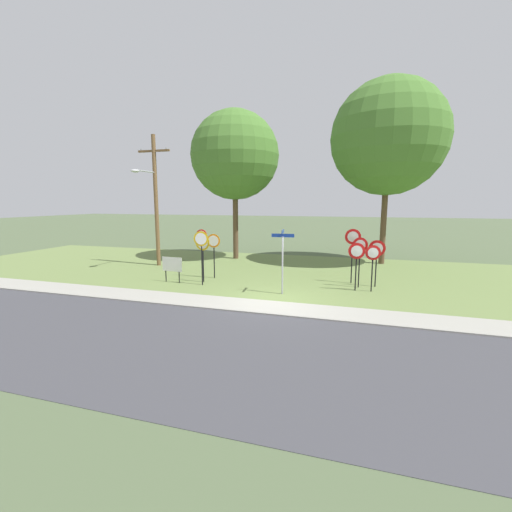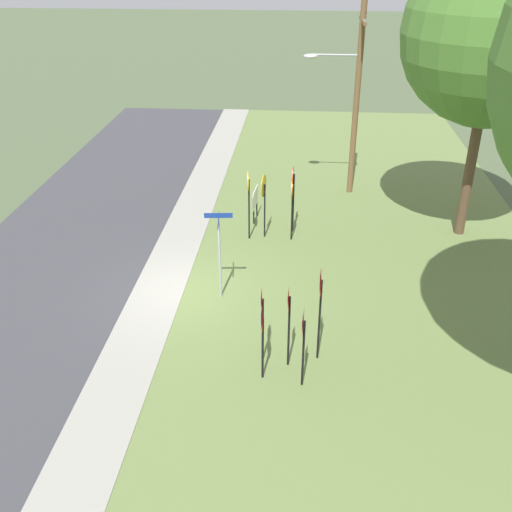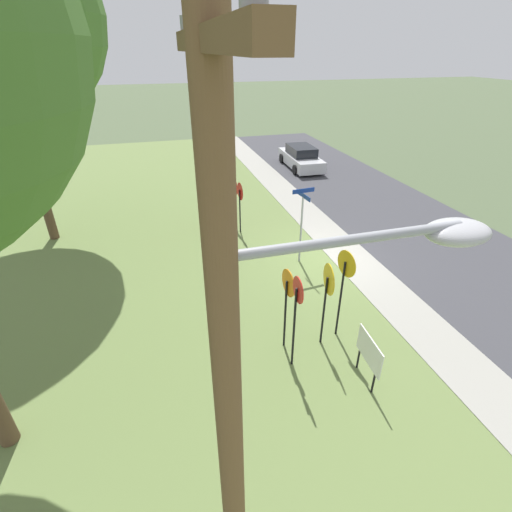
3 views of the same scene
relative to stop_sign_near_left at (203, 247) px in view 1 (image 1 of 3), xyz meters
name	(u,v)px [view 1 (image 1 of 3)]	position (x,y,z in m)	size (l,w,h in m)	color
ground_plane	(273,302)	(4.07, -2.20, -1.78)	(160.00, 160.00, 0.00)	#4C5B3D
road_asphalt	(229,352)	(4.07, -7.00, -1.77)	(44.00, 6.40, 0.01)	#3D3D42
sidewalk_strip	(267,307)	(4.07, -3.00, -1.75)	(44.00, 1.60, 0.06)	#99968C
grass_median	(298,272)	(4.07, 3.80, -1.76)	(44.00, 12.00, 0.04)	olive
stop_sign_near_left	(203,247)	(0.00, 0.00, 0.00)	(0.79, 0.14, 2.38)	black
stop_sign_near_right	(201,246)	(0.19, -0.54, 0.13)	(0.69, 0.14, 2.57)	black
stop_sign_far_left	(202,243)	(-0.52, 1.02, 0.07)	(0.63, 0.10, 2.53)	black
stop_sign_far_center	(214,246)	(0.15, 0.99, -0.07)	(0.70, 0.11, 2.31)	black
yield_sign_near_left	(360,251)	(7.35, 1.11, -0.01)	(0.68, 0.10, 2.33)	black
yield_sign_near_right	(377,252)	(8.10, 1.48, -0.11)	(0.76, 0.10, 2.19)	black
yield_sign_far_left	(357,256)	(7.21, 0.45, -0.14)	(0.72, 0.12, 2.16)	black
yield_sign_far_right	(373,258)	(7.90, 0.50, -0.21)	(0.66, 0.12, 2.07)	black
yield_sign_center	(353,243)	(7.00, 1.87, 0.25)	(0.75, 0.10, 2.66)	black
street_name_post	(283,256)	(4.20, -1.02, -0.07)	(0.96, 0.81, 2.78)	#9EA0A8
utility_pole	(154,196)	(-4.65, 3.22, 2.54)	(2.10, 2.31, 7.86)	brown
notice_board	(172,266)	(-1.46, -0.43, -0.90)	(1.10, 0.11, 1.25)	black
oak_tree_left	(235,155)	(-0.92, 7.22, 5.25)	(5.90, 5.90, 9.96)	brown
oak_tree_right	(388,138)	(8.73, 8.01, 6.04)	(6.96, 6.96, 11.27)	brown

